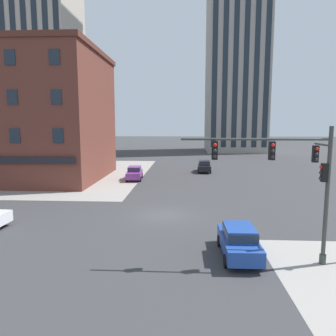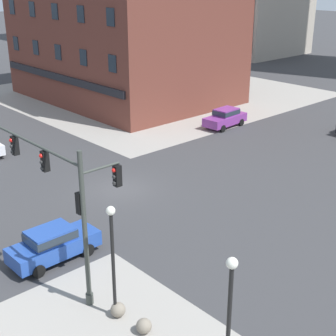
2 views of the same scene
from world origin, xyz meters
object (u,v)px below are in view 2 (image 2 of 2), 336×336
(bollard_sphere_curb_b, at_px, (144,326))
(street_lamp_corner_near, at_px, (112,249))
(car_main_southbound_far, at_px, (225,117))
(street_lamp_mid_sidewalk, at_px, (229,316))
(traffic_signal_main, at_px, (69,196))
(bollard_sphere_curb_a, at_px, (118,310))
(car_main_southbound_near, at_px, (53,243))

(bollard_sphere_curb_b, distance_m, street_lamp_corner_near, 3.25)
(car_main_southbound_far, bearing_deg, street_lamp_corner_near, -57.85)
(bollard_sphere_curb_b, distance_m, car_main_southbound_far, 28.37)
(street_lamp_mid_sidewalk, bearing_deg, street_lamp_corner_near, 179.90)
(traffic_signal_main, bearing_deg, bollard_sphere_curb_a, 3.80)
(traffic_signal_main, height_order, car_main_southbound_far, traffic_signal_main)
(bollard_sphere_curb_a, height_order, bollard_sphere_curb_b, same)
(bollard_sphere_curb_b, height_order, car_main_southbound_far, car_main_southbound_far)
(bollard_sphere_curb_a, relative_size, bollard_sphere_curb_b, 1.00)
(bollard_sphere_curb_a, relative_size, street_lamp_mid_sidewalk, 0.11)
(bollard_sphere_curb_a, xyz_separation_m, street_lamp_mid_sidewalk, (5.82, -0.08, 3.12))
(bollard_sphere_curb_a, bearing_deg, traffic_signal_main, -176.20)
(bollard_sphere_curb_b, height_order, car_main_southbound_near, car_main_southbound_near)
(bollard_sphere_curb_a, height_order, car_main_southbound_far, car_main_southbound_far)
(traffic_signal_main, xyz_separation_m, car_main_southbound_far, (-11.96, 23.56, -3.58))
(bollard_sphere_curb_b, bearing_deg, car_main_southbound_far, 125.04)
(traffic_signal_main, xyz_separation_m, bollard_sphere_curb_b, (4.33, 0.33, -4.19))
(street_lamp_corner_near, height_order, car_main_southbound_near, street_lamp_corner_near)
(street_lamp_mid_sidewalk, height_order, car_main_southbound_far, street_lamp_mid_sidewalk)
(traffic_signal_main, distance_m, street_lamp_corner_near, 3.09)
(bollard_sphere_curb_a, height_order, street_lamp_corner_near, street_lamp_corner_near)
(bollard_sphere_curb_a, distance_m, car_main_southbound_near, 5.58)
(car_main_southbound_far, bearing_deg, bollard_sphere_curb_b, -54.96)
(traffic_signal_main, relative_size, street_lamp_corner_near, 1.47)
(bollard_sphere_curb_b, relative_size, street_lamp_corner_near, 0.12)
(street_lamp_corner_near, bearing_deg, car_main_southbound_far, 122.15)
(traffic_signal_main, xyz_separation_m, bollard_sphere_curb_a, (2.85, 0.19, -4.19))
(street_lamp_mid_sidewalk, height_order, car_main_southbound_near, street_lamp_mid_sidewalk)
(street_lamp_corner_near, height_order, street_lamp_mid_sidewalk, street_lamp_mid_sidewalk)
(bollard_sphere_curb_a, bearing_deg, bollard_sphere_curb_b, 5.46)
(street_lamp_mid_sidewalk, distance_m, car_main_southbound_far, 31.34)
(traffic_signal_main, relative_size, street_lamp_mid_sidewalk, 1.33)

